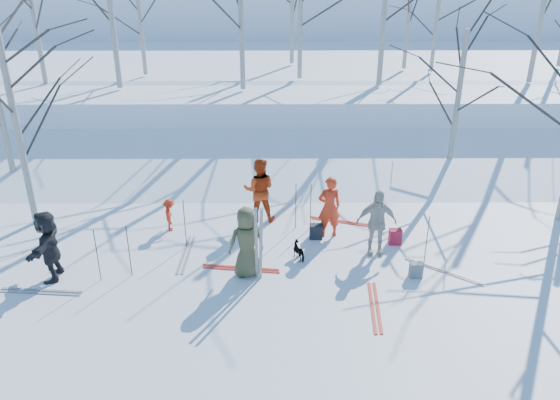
{
  "coord_description": "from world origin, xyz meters",
  "views": [
    {
      "loc": [
        -0.07,
        -11.15,
        7.08
      ],
      "look_at": [
        0.0,
        1.5,
        1.3
      ],
      "focal_mm": 35.0,
      "sensor_mm": 36.0,
      "label": 1
    }
  ],
  "objects_px": {
    "skier_grey_west": "(49,245)",
    "backpack_dark": "(316,231)",
    "skier_olive_center": "(247,242)",
    "skier_cream_east": "(376,222)",
    "backpack_grey": "(416,270)",
    "skier_red_seated": "(170,215)",
    "skier_red_north": "(329,207)",
    "backpack_red": "(395,237)",
    "skier_redor_behind": "(259,190)",
    "dog": "(300,251)"
  },
  "relations": [
    {
      "from": "skier_cream_east",
      "to": "backpack_dark",
      "type": "relative_size",
      "value": 4.36
    },
    {
      "from": "skier_redor_behind",
      "to": "backpack_dark",
      "type": "height_order",
      "value": "skier_redor_behind"
    },
    {
      "from": "backpack_grey",
      "to": "backpack_dark",
      "type": "bearing_deg",
      "value": 139.1
    },
    {
      "from": "skier_cream_east",
      "to": "dog",
      "type": "bearing_deg",
      "value": -171.78
    },
    {
      "from": "skier_cream_east",
      "to": "backpack_dark",
      "type": "distance_m",
      "value": 1.79
    },
    {
      "from": "skier_cream_east",
      "to": "backpack_red",
      "type": "bearing_deg",
      "value": 36.1
    },
    {
      "from": "skier_red_north",
      "to": "backpack_red",
      "type": "distance_m",
      "value": 1.91
    },
    {
      "from": "skier_olive_center",
      "to": "skier_cream_east",
      "type": "xyz_separation_m",
      "value": [
        3.21,
        1.02,
        -0.01
      ]
    },
    {
      "from": "backpack_grey",
      "to": "skier_red_seated",
      "type": "bearing_deg",
      "value": 158.52
    },
    {
      "from": "backpack_grey",
      "to": "backpack_dark",
      "type": "height_order",
      "value": "backpack_dark"
    },
    {
      "from": "skier_grey_west",
      "to": "backpack_red",
      "type": "distance_m",
      "value": 8.61
    },
    {
      "from": "backpack_red",
      "to": "backpack_grey",
      "type": "xyz_separation_m",
      "value": [
        0.18,
        -1.62,
        -0.02
      ]
    },
    {
      "from": "skier_red_north",
      "to": "dog",
      "type": "xyz_separation_m",
      "value": [
        -0.83,
        -1.24,
        -0.64
      ]
    },
    {
      "from": "backpack_grey",
      "to": "skier_red_north",
      "type": "bearing_deg",
      "value": 132.2
    },
    {
      "from": "backpack_dark",
      "to": "skier_olive_center",
      "type": "bearing_deg",
      "value": -134.12
    },
    {
      "from": "skier_redor_behind",
      "to": "skier_red_seated",
      "type": "xyz_separation_m",
      "value": [
        -2.46,
        -0.63,
        -0.47
      ]
    },
    {
      "from": "backpack_red",
      "to": "skier_red_north",
      "type": "bearing_deg",
      "value": 164.51
    },
    {
      "from": "skier_red_seated",
      "to": "backpack_red",
      "type": "xyz_separation_m",
      "value": [
        6.08,
        -0.84,
        -0.25
      ]
    },
    {
      "from": "skier_red_north",
      "to": "skier_olive_center",
      "type": "bearing_deg",
      "value": 32.48
    },
    {
      "from": "skier_red_north",
      "to": "skier_red_seated",
      "type": "distance_m",
      "value": 4.39
    },
    {
      "from": "backpack_grey",
      "to": "skier_olive_center",
      "type": "bearing_deg",
      "value": 178.05
    },
    {
      "from": "skier_grey_west",
      "to": "backpack_dark",
      "type": "height_order",
      "value": "skier_grey_west"
    },
    {
      "from": "skier_grey_west",
      "to": "skier_redor_behind",
      "type": "bearing_deg",
      "value": 119.42
    },
    {
      "from": "skier_olive_center",
      "to": "skier_red_seated",
      "type": "bearing_deg",
      "value": -61.64
    },
    {
      "from": "backpack_red",
      "to": "backpack_dark",
      "type": "bearing_deg",
      "value": 170.93
    },
    {
      "from": "skier_grey_west",
      "to": "backpack_grey",
      "type": "relative_size",
      "value": 4.55
    },
    {
      "from": "skier_redor_behind",
      "to": "backpack_grey",
      "type": "height_order",
      "value": "skier_redor_behind"
    },
    {
      "from": "skier_red_north",
      "to": "backpack_grey",
      "type": "distance_m",
      "value": 2.91
    },
    {
      "from": "skier_red_seated",
      "to": "dog",
      "type": "xyz_separation_m",
      "value": [
        3.53,
        -1.6,
        -0.24
      ]
    },
    {
      "from": "skier_redor_behind",
      "to": "backpack_dark",
      "type": "bearing_deg",
      "value": 146.39
    },
    {
      "from": "skier_red_north",
      "to": "backpack_red",
      "type": "relative_size",
      "value": 4.1
    },
    {
      "from": "skier_olive_center",
      "to": "backpack_grey",
      "type": "xyz_separation_m",
      "value": [
        4.01,
        -0.14,
        -0.69
      ]
    },
    {
      "from": "skier_red_seated",
      "to": "backpack_grey",
      "type": "xyz_separation_m",
      "value": [
        6.26,
        -2.46,
        -0.27
      ]
    },
    {
      "from": "skier_grey_west",
      "to": "skier_cream_east",
      "type": "bearing_deg",
      "value": 95.16
    },
    {
      "from": "skier_olive_center",
      "to": "backpack_grey",
      "type": "height_order",
      "value": "skier_olive_center"
    },
    {
      "from": "skier_redor_behind",
      "to": "skier_cream_east",
      "type": "height_order",
      "value": "skier_redor_behind"
    },
    {
      "from": "skier_red_north",
      "to": "backpack_grey",
      "type": "height_order",
      "value": "skier_red_north"
    },
    {
      "from": "dog",
      "to": "skier_cream_east",
      "type": "bearing_deg",
      "value": 157.17
    },
    {
      "from": "skier_red_seated",
      "to": "skier_cream_east",
      "type": "relative_size",
      "value": 0.53
    },
    {
      "from": "skier_red_seated",
      "to": "skier_grey_west",
      "type": "height_order",
      "value": "skier_grey_west"
    },
    {
      "from": "skier_red_seated",
      "to": "skier_redor_behind",
      "type": "bearing_deg",
      "value": -85.92
    },
    {
      "from": "skier_red_north",
      "to": "skier_grey_west",
      "type": "relative_size",
      "value": 1.0
    },
    {
      "from": "dog",
      "to": "backpack_dark",
      "type": "bearing_deg",
      "value": -145.18
    },
    {
      "from": "dog",
      "to": "backpack_red",
      "type": "height_order",
      "value": "dog"
    },
    {
      "from": "backpack_grey",
      "to": "skier_cream_east",
      "type": "bearing_deg",
      "value": 124.7
    },
    {
      "from": "skier_cream_east",
      "to": "skier_redor_behind",
      "type": "bearing_deg",
      "value": 146.75
    },
    {
      "from": "skier_redor_behind",
      "to": "backpack_red",
      "type": "distance_m",
      "value": 3.98
    },
    {
      "from": "skier_olive_center",
      "to": "skier_redor_behind",
      "type": "height_order",
      "value": "skier_redor_behind"
    },
    {
      "from": "backpack_dark",
      "to": "skier_red_seated",
      "type": "bearing_deg",
      "value": 172.71
    },
    {
      "from": "skier_olive_center",
      "to": "skier_red_seated",
      "type": "xyz_separation_m",
      "value": [
        -2.25,
        2.33,
        -0.42
      ]
    }
  ]
}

